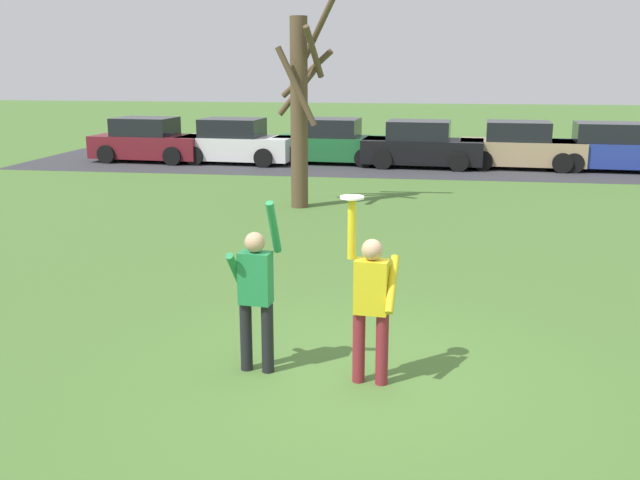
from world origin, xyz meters
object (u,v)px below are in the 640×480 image
Objects in this scene: person_catcher at (371,299)px; bare_tree_tall at (300,105)px; frisbee_disc at (352,197)px; parked_car_maroon at (149,141)px; parked_car_white at (236,143)px; parked_car_blue at (610,149)px; parked_car_tan at (520,147)px; parked_car_black at (422,146)px; parked_car_green at (332,143)px; person_defender at (256,290)px.

bare_tree_tall reaches higher than person_catcher.
frisbee_disc reaches higher than parked_car_maroon.
person_catcher reaches higher than parked_car_white.
bare_tree_tall reaches higher than parked_car_blue.
parked_car_black is at bearing -173.11° from parked_car_tan.
bare_tree_tall is (-2.34, 9.90, 0.41)m from frisbee_disc.
parked_car_green is at bearing 98.42° from frisbee_disc.
bare_tree_tall reaches higher than frisbee_disc.
parked_car_white is (-6.12, 17.63, -1.37)m from frisbee_disc.
parked_car_green is at bearing -75.40° from person_catcher.
parked_car_blue is (6.76, 17.72, -1.37)m from frisbee_disc.
person_defender reaches higher than parked_car_tan.
parked_car_blue is at bearing 40.65° from bare_tree_tall.
parked_car_tan is 0.83× the size of bare_tree_tall.
bare_tree_tall is (7.07, -7.74, 1.77)m from parked_car_maroon.
parked_car_black is at bearing -5.53° from parked_car_green.
person_catcher reaches higher than parked_car_green.
parked_car_green is 6.56m from parked_car_tan.
parked_car_green and parked_car_blue have the same top height.
person_defender is 19.41m from parked_car_maroon.
parked_car_tan is (3.64, 17.85, -0.25)m from person_catcher.
parked_car_black is (1.61, 17.53, -0.25)m from person_defender.
parked_car_black is 1.00× the size of parked_car_tan.
person_catcher is 0.49× the size of parked_car_green.
parked_car_tan is (4.96, 17.72, -0.25)m from person_defender.
parked_car_black is (9.92, -0.01, 0.00)m from parked_car_maroon.
person_catcher reaches higher than parked_car_blue.
parked_car_maroon is (-9.41, 17.65, -1.37)m from frisbee_disc.
frisbee_disc reaches higher than parked_car_green.
parked_car_white is 1.00× the size of parked_car_tan.
parked_car_white and parked_car_green have the same top height.
bare_tree_tall reaches higher than parked_car_maroon.
parked_car_maroon is at bearing 132.39° from bare_tree_tall.
parked_car_maroon is 3.29m from parked_car_white.
parked_car_blue is 12.13m from bare_tree_tall.
parked_car_blue is (2.90, -0.10, 0.00)m from parked_car_tan.
parked_car_green is at bearing 100.55° from person_defender.
person_catcher reaches higher than parked_car_maroon.
parked_car_blue is at bearing 4.02° from parked_car_maroon.
person_catcher is at bearing -57.64° from parked_car_maroon.
parked_car_tan is (6.55, -0.34, 0.00)m from parked_car_green.
parked_car_white is 8.79m from bare_tree_tall.
parked_car_white is 0.83× the size of bare_tree_tall.
parked_car_black and parked_car_blue have the same top height.
parked_car_white is at bearing 3.56° from parked_car_maroon.
parked_car_maroon is at bearing -171.84° from parked_car_green.
parked_car_green and parked_car_black have the same top height.
parked_car_green is (-2.69, 18.16, -1.37)m from frisbee_disc.
person_defender is 1.56m from frisbee_disc.
person_catcher is at bearing -66.48° from parked_car_white.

